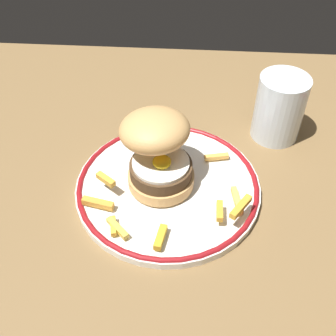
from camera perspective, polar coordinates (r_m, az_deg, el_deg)
name	(u,v)px	position (r cm, az deg, el deg)	size (l,w,h in cm)	color
ground_plane	(204,224)	(60.38, 4.96, -7.60)	(117.75, 91.03, 4.00)	brown
dinner_plate	(168,186)	(60.99, 0.00, -2.49)	(26.94, 26.94, 1.60)	white
burger	(157,149)	(57.37, -1.46, 2.65)	(13.61, 13.77, 11.21)	tan
fries_pile	(163,185)	(58.66, -0.64, -2.38)	(23.13, 24.08, 2.73)	gold
water_glass	(279,111)	(70.07, 14.93, 7.56)	(7.90, 7.90, 10.91)	silver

